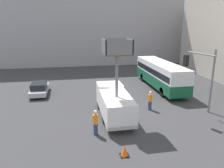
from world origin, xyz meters
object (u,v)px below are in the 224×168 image
utility_truck (114,101)px  parked_car_curbside (39,88)px  city_bus (160,73)px  traffic_light_pole (203,72)px  road_worker_directing (150,101)px  road_worker_near_truck (96,122)px  traffic_cone_near_truck (125,151)px

utility_truck → parked_car_curbside: (-7.08, 7.68, -0.79)m
city_bus → traffic_light_pole: (0.12, -8.57, 1.95)m
road_worker_directing → parked_car_curbside: size_ratio=0.41×
road_worker_near_truck → road_worker_directing: size_ratio=1.04×
road_worker_directing → traffic_cone_near_truck: (-4.08, -6.75, -0.60)m
traffic_cone_near_truck → parked_car_curbside: size_ratio=0.15×
city_bus → road_worker_directing: bearing=158.0°
city_bus → utility_truck: bearing=143.9°
city_bus → traffic_cone_near_truck: (-7.85, -13.57, -1.57)m
traffic_cone_near_truck → traffic_light_pole: bearing=32.1°
road_worker_directing → parked_car_curbside: (-10.68, 6.63, -0.19)m
road_worker_directing → traffic_cone_near_truck: bearing=-24.9°
traffic_cone_near_truck → parked_car_curbside: parked_car_curbside is taller
utility_truck → city_bus: 10.79m
utility_truck → traffic_cone_near_truck: utility_truck is taller
traffic_light_pole → road_worker_near_truck: traffic_light_pole is taller
road_worker_near_truck → utility_truck: bearing=75.0°
road_worker_near_truck → road_worker_directing: (5.49, 3.80, -0.04)m
utility_truck → road_worker_near_truck: 3.38m
traffic_light_pole → parked_car_curbside: traffic_light_pole is taller
utility_truck → traffic_light_pole: (7.50, -0.70, 2.32)m
city_bus → traffic_light_pole: bearing=-172.2°
parked_car_curbside → traffic_cone_near_truck: bearing=-63.7°
road_worker_directing → parked_car_curbside: 12.57m
city_bus → road_worker_near_truck: bearing=145.9°
road_worker_directing → parked_car_curbside: bearing=-115.7°
road_worker_directing → traffic_light_pole: bearing=71.9°
traffic_light_pole → road_worker_directing: 5.18m
traffic_light_pole → traffic_cone_near_truck: traffic_light_pole is taller
utility_truck → traffic_light_pole: bearing=-5.4°
city_bus → parked_car_curbside: size_ratio=2.54×
utility_truck → city_bus: utility_truck is taller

